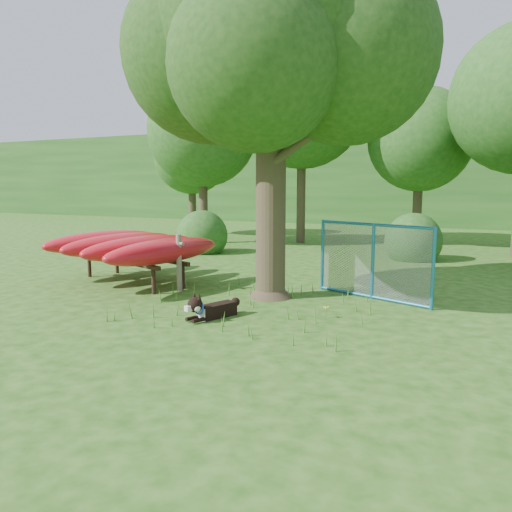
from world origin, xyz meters
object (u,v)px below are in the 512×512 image
at_px(husky_dog, 210,309).
at_px(fence_section, 373,261).
at_px(kayak_rack, 132,246).
at_px(oak_tree, 271,42).

distance_m(husky_dog, fence_section, 3.69).
relative_size(kayak_rack, fence_section, 1.64).
xyz_separation_m(oak_tree, husky_dog, (-0.21, -2.12, -5.04)).
relative_size(oak_tree, husky_dog, 7.13).
bearing_deg(fence_section, kayak_rack, -151.88).
height_order(oak_tree, fence_section, oak_tree).
height_order(oak_tree, kayak_rack, oak_tree).
relative_size(oak_tree, fence_section, 2.94).
height_order(husky_dog, fence_section, fence_section).
relative_size(oak_tree, kayak_rack, 1.79).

